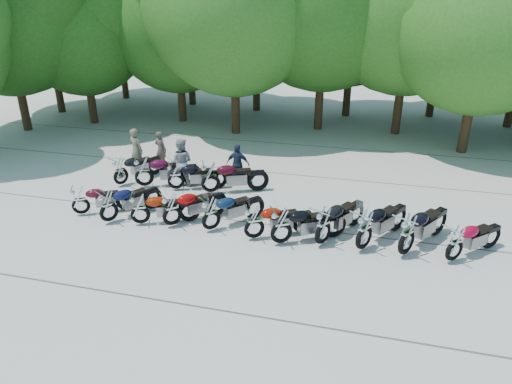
% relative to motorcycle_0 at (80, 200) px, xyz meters
% --- Properties ---
extents(ground, '(90.00, 90.00, 0.00)m').
position_rel_motorcycle_0_xyz_m(ground, '(5.79, -0.61, -0.57)').
color(ground, '#9D998E').
rests_on(ground, ground).
extents(tree_0, '(7.50, 7.50, 9.21)m').
position_rel_motorcycle_0_xyz_m(tree_0, '(-9.63, 12.37, 4.88)').
color(tree_0, '#3A2614').
rests_on(tree_0, ground).
extents(tree_1, '(6.97, 6.97, 8.55)m').
position_rel_motorcycle_0_xyz_m(tree_1, '(-6.25, 10.62, 4.49)').
color(tree_1, '#3A2614').
rests_on(tree_1, ground).
extents(tree_2, '(7.31, 7.31, 8.97)m').
position_rel_motorcycle_0_xyz_m(tree_2, '(-1.46, 12.23, 4.74)').
color(tree_2, '#3A2614').
rests_on(tree_2, ground).
extents(tree_3, '(8.70, 8.70, 10.67)m').
position_rel_motorcycle_0_xyz_m(tree_3, '(2.22, 10.63, 5.75)').
color(tree_3, '#3A2614').
rests_on(tree_3, ground).
extents(tree_6, '(8.00, 8.00, 9.82)m').
position_rel_motorcycle_0_xyz_m(tree_6, '(13.34, 10.20, 5.24)').
color(tree_6, '#3A2614').
rests_on(tree_6, ground).
extents(tree_9, '(7.59, 7.59, 9.32)m').
position_rel_motorcycle_0_xyz_m(tree_9, '(-7.74, 16.98, 4.95)').
color(tree_9, '#3A2614').
rests_on(tree_9, ground).
extents(tree_10, '(7.78, 7.78, 9.55)m').
position_rel_motorcycle_0_xyz_m(tree_10, '(-2.50, 16.36, 5.08)').
color(tree_10, '#3A2614').
rests_on(tree_10, ground).
extents(tree_11, '(7.56, 7.56, 9.28)m').
position_rel_motorcycle_0_xyz_m(tree_11, '(2.03, 15.81, 4.92)').
color(tree_11, '#3A2614').
rests_on(tree_11, ground).
extents(tree_12, '(7.88, 7.88, 9.67)m').
position_rel_motorcycle_0_xyz_m(tree_12, '(7.59, 15.86, 5.15)').
color(tree_12, '#3A2614').
rests_on(tree_12, ground).
extents(tree_13, '(8.31, 8.31, 10.20)m').
position_rel_motorcycle_0_xyz_m(tree_13, '(12.48, 16.86, 5.47)').
color(tree_13, '#3A2614').
rests_on(tree_13, ground).
extents(tree_17, '(8.31, 8.31, 10.20)m').
position_rel_motorcycle_0_xyz_m(tree_17, '(-8.89, 8.39, 5.47)').
color(tree_17, '#3A2614').
rests_on(tree_17, ground).
extents(motorcycle_0, '(2.06, 1.55, 1.14)m').
position_rel_motorcycle_0_xyz_m(motorcycle_0, '(0.00, 0.00, 0.00)').
color(motorcycle_0, '#3C0813').
rests_on(motorcycle_0, ground).
extents(motorcycle_1, '(1.76, 2.23, 1.25)m').
position_rel_motorcycle_0_xyz_m(motorcycle_1, '(1.19, -0.25, 0.05)').
color(motorcycle_1, '#0C1137').
rests_on(motorcycle_1, ground).
extents(motorcycle_2, '(2.21, 1.47, 1.21)m').
position_rel_motorcycle_0_xyz_m(motorcycle_2, '(2.25, -0.15, 0.03)').
color(motorcycle_2, maroon).
rests_on(motorcycle_2, ground).
extents(motorcycle_3, '(2.05, 2.10, 1.27)m').
position_rel_motorcycle_0_xyz_m(motorcycle_3, '(3.28, 0.01, 0.06)').
color(motorcycle_3, '#910705').
rests_on(motorcycle_3, ground).
extents(motorcycle_4, '(2.01, 2.12, 1.26)m').
position_rel_motorcycle_0_xyz_m(motorcycle_4, '(4.57, 0.04, 0.06)').
color(motorcycle_4, '#0C1E38').
rests_on(motorcycle_4, ground).
extents(motorcycle_5, '(2.25, 1.68, 1.25)m').
position_rel_motorcycle_0_xyz_m(motorcycle_5, '(6.01, -0.16, 0.05)').
color(motorcycle_5, maroon).
rests_on(motorcycle_5, ground).
extents(motorcycle_6, '(2.38, 1.79, 1.32)m').
position_rel_motorcycle_0_xyz_m(motorcycle_6, '(6.85, -0.27, 0.09)').
color(motorcycle_6, black).
rests_on(motorcycle_6, ground).
extents(motorcycle_7, '(1.84, 2.49, 1.38)m').
position_rel_motorcycle_0_xyz_m(motorcycle_7, '(8.03, 0.01, 0.12)').
color(motorcycle_7, black).
rests_on(motorcycle_7, ground).
extents(motorcycle_8, '(1.99, 2.53, 1.42)m').
position_rel_motorcycle_0_xyz_m(motorcycle_8, '(9.21, 0.00, 0.14)').
color(motorcycle_8, black).
rests_on(motorcycle_8, ground).
extents(motorcycle_9, '(2.05, 2.58, 1.45)m').
position_rel_motorcycle_0_xyz_m(motorcycle_9, '(10.37, -0.01, 0.15)').
color(motorcycle_9, black).
rests_on(motorcycle_9, ground).
extents(motorcycle_10, '(2.06, 2.01, 1.25)m').
position_rel_motorcycle_0_xyz_m(motorcycle_10, '(11.64, -0.03, 0.05)').
color(motorcycle_10, maroon).
rests_on(motorcycle_10, ground).
extents(motorcycle_11, '(1.60, 2.29, 1.26)m').
position_rel_motorcycle_0_xyz_m(motorcycle_11, '(-0.01, 2.64, 0.06)').
color(motorcycle_11, black).
rests_on(motorcycle_11, ground).
extents(motorcycle_12, '(2.54, 1.70, 1.38)m').
position_rel_motorcycle_0_xyz_m(motorcycle_12, '(0.95, 2.68, 0.12)').
color(motorcycle_12, '#3A0820').
rests_on(motorcycle_12, ground).
extents(motorcycle_13, '(2.27, 1.42, 1.23)m').
position_rel_motorcycle_0_xyz_m(motorcycle_13, '(2.23, 2.74, 0.04)').
color(motorcycle_13, black).
rests_on(motorcycle_13, ground).
extents(motorcycle_14, '(2.55, 1.68, 1.39)m').
position_rel_motorcycle_0_xyz_m(motorcycle_14, '(3.60, 2.74, 0.12)').
color(motorcycle_14, '#390712').
rests_on(motorcycle_14, ground).
extents(rider_0, '(0.77, 0.63, 1.83)m').
position_rel_motorcycle_0_xyz_m(rider_0, '(-0.15, 4.25, 0.34)').
color(rider_0, brown).
rests_on(rider_0, ground).
extents(rider_1, '(0.97, 0.79, 1.86)m').
position_rel_motorcycle_0_xyz_m(rider_1, '(2.23, 3.30, 0.36)').
color(rider_1, '#9D9DA0').
rests_on(rider_1, ground).
extents(rider_2, '(0.94, 0.41, 1.58)m').
position_rel_motorcycle_0_xyz_m(rider_2, '(4.28, 3.99, 0.22)').
color(rider_2, '#1F2A42').
rests_on(rider_2, ground).
extents(rider_3, '(0.66, 0.53, 1.58)m').
position_rel_motorcycle_0_xyz_m(rider_3, '(0.64, 4.88, 0.22)').
color(rider_3, '#4C3D36').
rests_on(rider_3, ground).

